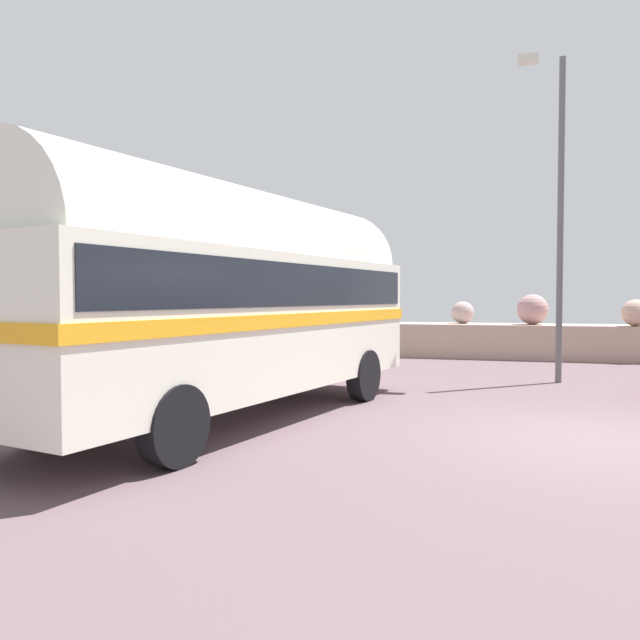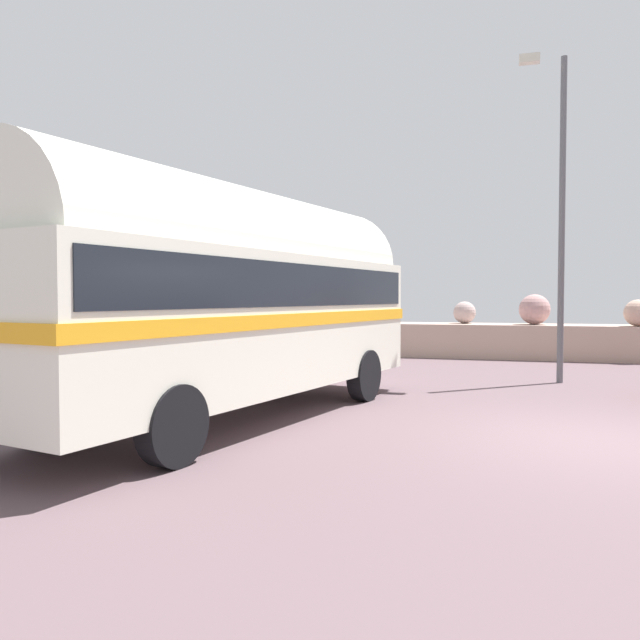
% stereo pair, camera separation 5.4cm
% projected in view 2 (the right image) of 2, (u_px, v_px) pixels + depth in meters
% --- Properties ---
extents(ground, '(32.00, 26.00, 0.02)m').
position_uv_depth(ground, '(594.00, 442.00, 8.41)').
color(ground, '#5E4A4F').
extents(breakwater, '(31.36, 1.92, 2.38)m').
position_uv_depth(breakwater, '(543.00, 337.00, 19.69)').
color(breakwater, tan).
rests_on(breakwater, ground).
extents(vintage_coach, '(4.30, 8.90, 3.70)m').
position_uv_depth(vintage_coach, '(233.00, 292.00, 9.86)').
color(vintage_coach, black).
rests_on(vintage_coach, ground).
extents(lamp_post, '(1.04, 0.52, 7.35)m').
position_uv_depth(lamp_post, '(558.00, 203.00, 13.97)').
color(lamp_post, '#5B5B60').
rests_on(lamp_post, ground).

